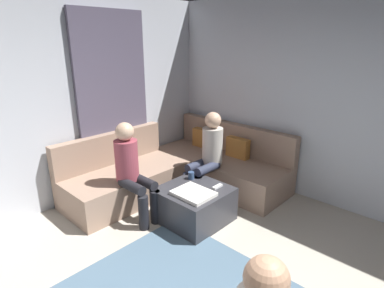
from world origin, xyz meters
The scene contains 10 objects.
wall_back centered at (0.00, 2.94, 1.35)m, with size 6.00×0.12×2.70m, color silver.
wall_left centered at (-2.94, 0.00, 1.35)m, with size 0.12×6.00×2.70m, color silver.
curtain_panel centered at (-2.84, 1.30, 1.25)m, with size 0.06×1.10×2.50m, color #595166.
sectional_couch centered at (-2.08, 1.88, 0.28)m, with size 2.10×2.55×0.87m.
ottoman centered at (-1.33, 1.35, 0.21)m, with size 0.76×0.76×0.42m, color #333338.
folded_blanket centered at (-1.23, 1.23, 0.44)m, with size 0.44×0.36×0.04m, color white.
coffee_mug centered at (-1.55, 1.53, 0.47)m, with size 0.08×0.08×0.10m, color #334C72.
game_remote centered at (-1.15, 1.57, 0.43)m, with size 0.05×0.15×0.02m, color white.
person_on_couch_back centered at (-1.62, 1.93, 0.66)m, with size 0.30×0.60×1.20m.
person_on_couch_side centered at (-1.93, 0.90, 0.66)m, with size 0.60×0.30×1.20m.
Camera 1 is at (0.97, -1.13, 2.13)m, focal length 29.42 mm.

